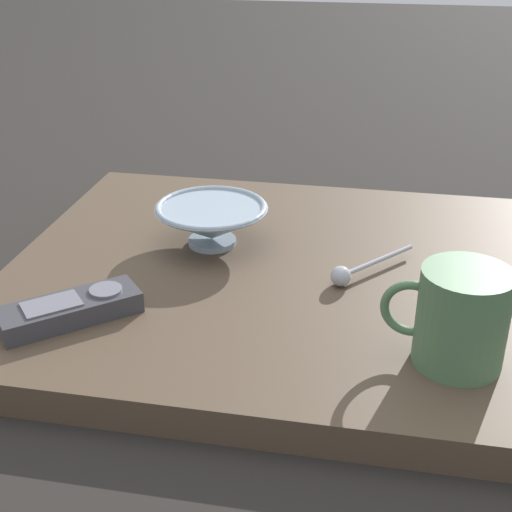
% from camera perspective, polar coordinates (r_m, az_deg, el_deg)
% --- Properties ---
extents(ground_plane, '(6.00, 6.00, 0.00)m').
position_cam_1_polar(ground_plane, '(0.91, 1.24, -2.96)').
color(ground_plane, black).
extents(table, '(0.58, 0.66, 0.04)m').
position_cam_1_polar(table, '(0.90, 1.25, -1.89)').
color(table, '#4C3D2D').
rests_on(table, ground).
extents(cereal_bowl, '(0.15, 0.15, 0.06)m').
position_cam_1_polar(cereal_bowl, '(0.93, -3.62, 2.81)').
color(cereal_bowl, '#8C9EAD').
rests_on(cereal_bowl, table).
extents(coffee_mug, '(0.09, 0.12, 0.10)m').
position_cam_1_polar(coffee_mug, '(0.71, 16.20, -4.83)').
color(coffee_mug, '#4C724C').
rests_on(coffee_mug, table).
extents(teaspoon, '(0.11, 0.10, 0.02)m').
position_cam_1_polar(teaspoon, '(0.85, 7.58, -1.34)').
color(teaspoon, '#A3A5B2').
rests_on(teaspoon, table).
extents(tv_remote_near, '(0.14, 0.15, 0.03)m').
position_cam_1_polar(tv_remote_near, '(0.80, -14.81, -4.20)').
color(tv_remote_near, '#38383D').
rests_on(tv_remote_near, table).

